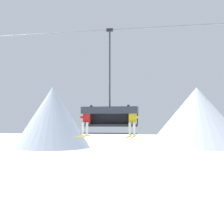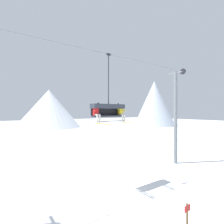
% 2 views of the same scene
% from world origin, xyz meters
% --- Properties ---
extents(mountain_peak_west, '(14.90, 14.90, 11.93)m').
position_xyz_m(mountain_peak_west, '(-18.78, 39.76, 5.96)').
color(mountain_peak_west, silver).
rests_on(mountain_peak_west, ground_plane).
extents(mountain_peak_central, '(20.12, 20.12, 12.14)m').
position_xyz_m(mountain_peak_central, '(9.60, 47.14, 6.07)').
color(mountain_peak_central, white).
rests_on(mountain_peak_central, ground_plane).
extents(lift_cable, '(19.70, 0.05, 0.05)m').
position_xyz_m(lift_cable, '(-0.04, -0.80, 9.00)').
color(lift_cable, slate).
extents(chairlift_chair, '(2.42, 0.74, 4.55)m').
position_xyz_m(chairlift_chair, '(0.17, -0.73, 5.42)').
color(chairlift_chair, '#232328').
extents(skier_red, '(0.48, 1.70, 1.34)m').
position_xyz_m(skier_red, '(-0.82, -0.94, 5.10)').
color(skier_red, red).
extents(skier_yellow, '(0.48, 1.70, 1.34)m').
position_xyz_m(skier_yellow, '(1.17, -0.94, 5.10)').
color(skier_yellow, yellow).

